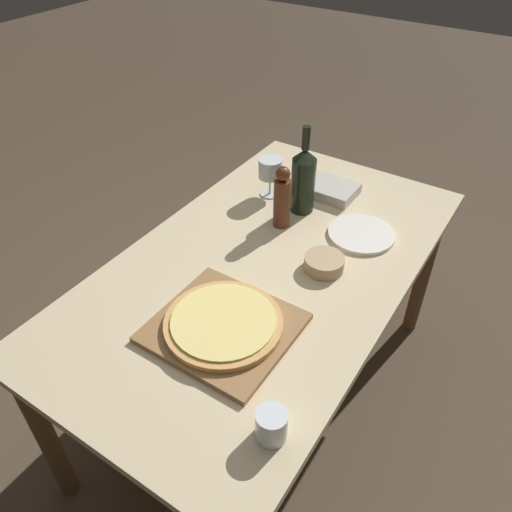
{
  "coord_description": "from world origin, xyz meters",
  "views": [
    {
      "loc": [
        0.65,
        -1.06,
        1.76
      ],
      "look_at": [
        -0.01,
        -0.05,
        0.78
      ],
      "focal_mm": 35.0,
      "sensor_mm": 36.0,
      "label": 1
    }
  ],
  "objects_px": {
    "pizza": "(223,323)",
    "wine_bottle": "(303,179)",
    "pepper_mill": "(282,198)",
    "small_bowl": "(324,263)",
    "wine_glass": "(270,170)"
  },
  "relations": [
    {
      "from": "small_bowl",
      "to": "pepper_mill",
      "type": "bearing_deg",
      "value": 150.55
    },
    {
      "from": "wine_bottle",
      "to": "pepper_mill",
      "type": "height_order",
      "value": "wine_bottle"
    },
    {
      "from": "wine_glass",
      "to": "small_bowl",
      "type": "bearing_deg",
      "value": -36.86
    },
    {
      "from": "wine_bottle",
      "to": "small_bowl",
      "type": "bearing_deg",
      "value": -49.06
    },
    {
      "from": "wine_bottle",
      "to": "pizza",
      "type": "bearing_deg",
      "value": -80.22
    },
    {
      "from": "wine_glass",
      "to": "wine_bottle",
      "type": "bearing_deg",
      "value": -9.16
    },
    {
      "from": "pizza",
      "to": "wine_bottle",
      "type": "relative_size",
      "value": 1.0
    },
    {
      "from": "wine_bottle",
      "to": "pepper_mill",
      "type": "distance_m",
      "value": 0.13
    },
    {
      "from": "pepper_mill",
      "to": "wine_glass",
      "type": "height_order",
      "value": "pepper_mill"
    },
    {
      "from": "pizza",
      "to": "pepper_mill",
      "type": "bearing_deg",
      "value": 103.46
    },
    {
      "from": "pizza",
      "to": "small_bowl",
      "type": "xyz_separation_m",
      "value": [
        0.11,
        0.39,
        -0.01
      ]
    },
    {
      "from": "pizza",
      "to": "wine_bottle",
      "type": "height_order",
      "value": "wine_bottle"
    },
    {
      "from": "pizza",
      "to": "wine_bottle",
      "type": "distance_m",
      "value": 0.66
    },
    {
      "from": "pizza",
      "to": "small_bowl",
      "type": "relative_size",
      "value": 2.57
    },
    {
      "from": "pepper_mill",
      "to": "small_bowl",
      "type": "bearing_deg",
      "value": -29.45
    }
  ]
}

